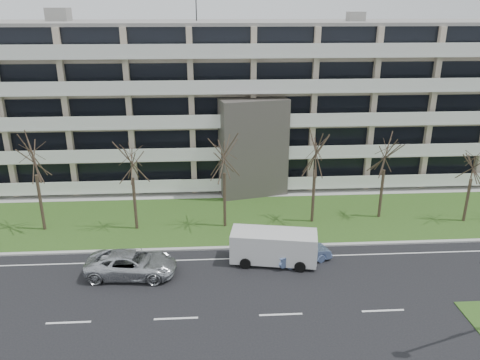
{
  "coord_description": "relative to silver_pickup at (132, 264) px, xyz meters",
  "views": [
    {
      "loc": [
        -3.71,
        -22.28,
        16.66
      ],
      "look_at": [
        -1.74,
        10.0,
        4.58
      ],
      "focal_mm": 35.0,
      "sensor_mm": 36.0,
      "label": 1
    }
  ],
  "objects": [
    {
      "name": "tree_4",
      "position": [
        13.49,
        7.3,
        5.43
      ],
      "size": [
        4.02,
        4.02,
        8.03
      ],
      "color": "#382B21",
      "rests_on": "ground"
    },
    {
      "name": "tree_5",
      "position": [
        19.28,
        7.83,
        5.02
      ],
      "size": [
        3.76,
        3.76,
        7.51
      ],
      "color": "#382B21",
      "rests_on": "ground"
    },
    {
      "name": "grass_verge",
      "position": [
        9.18,
        8.2,
        -0.79
      ],
      "size": [
        90.0,
        10.0,
        0.06
      ],
      "primitive_type": "cube",
      "color": "#30521B",
      "rests_on": "ground"
    },
    {
      "name": "silver_pickup",
      "position": [
        0.0,
        0.0,
        0.0
      ],
      "size": [
        6.07,
        3.16,
        1.63
      ],
      "primitive_type": "imported",
      "rotation": [
        0.0,
        0.0,
        1.49
      ],
      "color": "silver",
      "rests_on": "ground"
    },
    {
      "name": "white_van",
      "position": [
        9.57,
        1.1,
        0.54
      ],
      "size": [
        6.13,
        3.18,
        2.26
      ],
      "rotation": [
        0.0,
        0.0,
        -0.18
      ],
      "color": "silver",
      "rests_on": "ground"
    },
    {
      "name": "curb",
      "position": [
        9.18,
        3.2,
        -0.76
      ],
      "size": [
        90.0,
        0.35,
        0.12
      ],
      "primitive_type": "cube",
      "color": "#B2B2AD",
      "rests_on": "ground"
    },
    {
      "name": "tree_3",
      "position": [
        6.32,
        6.88,
        5.5
      ],
      "size": [
        4.06,
        4.06,
        8.12
      ],
      "color": "#382B21",
      "rests_on": "ground"
    },
    {
      "name": "tree_2",
      "position": [
        -0.69,
        6.85,
        5.2
      ],
      "size": [
        3.87,
        3.87,
        7.74
      ],
      "color": "#382B21",
      "rests_on": "ground"
    },
    {
      "name": "ground",
      "position": [
        9.18,
        -4.8,
        -0.82
      ],
      "size": [
        160.0,
        160.0,
        0.0
      ],
      "primitive_type": "plane",
      "color": "black",
      "rests_on": "ground"
    },
    {
      "name": "apartment_building",
      "position": [
        9.17,
        20.52,
        6.8
      ],
      "size": [
        60.5,
        15.1,
        18.75
      ],
      "color": "#B8A78F",
      "rests_on": "ground"
    },
    {
      "name": "tree_1",
      "position": [
        -7.96,
        7.13,
        5.61
      ],
      "size": [
        4.13,
        4.13,
        8.26
      ],
      "color": "#382B21",
      "rests_on": "ground"
    },
    {
      "name": "tree_6",
      "position": [
        25.99,
        6.64,
        4.32
      ],
      "size": [
        3.31,
        3.31,
        6.62
      ],
      "color": "#382B21",
      "rests_on": "ground"
    },
    {
      "name": "lane_edge_line",
      "position": [
        9.18,
        1.7,
        -0.81
      ],
      "size": [
        90.0,
        0.12,
        0.01
      ],
      "primitive_type": "cube",
      "color": "white",
      "rests_on": "ground"
    },
    {
      "name": "sidewalk",
      "position": [
        9.18,
        13.7,
        -0.78
      ],
      "size": [
        90.0,
        2.0,
        0.08
      ],
      "primitive_type": "cube",
      "color": "#B2B2AD",
      "rests_on": "ground"
    },
    {
      "name": "blue_sedan",
      "position": [
        11.5,
        1.04,
        -0.15
      ],
      "size": [
        4.26,
        2.58,
        1.33
      ],
      "primitive_type": "imported",
      "rotation": [
        0.0,
        0.0,
        1.88
      ],
      "color": "#7A96D4",
      "rests_on": "ground"
    }
  ]
}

